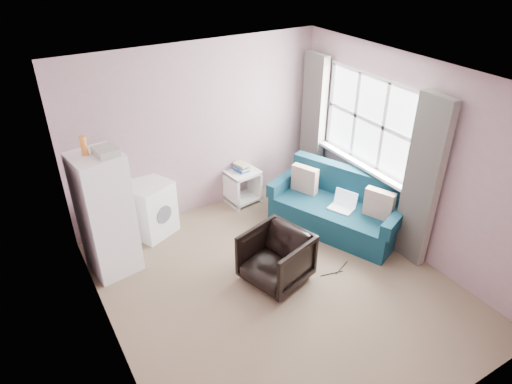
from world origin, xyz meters
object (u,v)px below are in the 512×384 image
Objects in this scene: fridge at (106,214)px; sofa at (339,208)px; washing_machine at (150,207)px; side_table at (241,183)px; armchair at (276,256)px.

sofa is at bearing -22.42° from fridge.
side_table is (1.50, 0.10, -0.10)m from washing_machine.
fridge reaches higher than armchair.
sofa is (3.01, -0.73, -0.50)m from fridge.
washing_machine reaches higher than armchair.
washing_machine is 1.19× the size of side_table.
sofa is at bearing 93.83° from armchair.
fridge is at bearing -164.31° from side_table.
armchair is 1.11× the size of side_table.
washing_machine is at bearing -167.78° from armchair.
washing_machine is (-0.95, 1.74, 0.04)m from armchair.
fridge is 3.13m from sofa.
side_table is at bearing 146.94° from armchair.
sofa is at bearing -58.11° from side_table.
sofa reaches higher than armchair.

